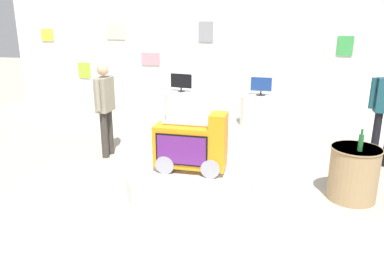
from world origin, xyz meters
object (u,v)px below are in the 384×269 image
at_px(main_display_pedestal, 190,182).
at_px(display_pedestal_left_rear, 181,106).
at_px(novelty_firetruck_tv, 191,148).
at_px(side_table_round, 354,173).
at_px(tv_on_center_rear, 261,85).
at_px(shopper_browsing_rear, 105,103).
at_px(bottle_on_side_table, 361,142).
at_px(display_pedestal_center_rear, 260,110).
at_px(tv_on_left_rear, 181,82).

distance_m(main_display_pedestal, display_pedestal_left_rear, 3.89).
distance_m(novelty_firetruck_tv, side_table_round, 2.19).
bearing_deg(side_table_round, novelty_firetruck_tv, -171.74).
relative_size(novelty_firetruck_tv, tv_on_center_rear, 1.99).
relative_size(main_display_pedestal, side_table_round, 2.43).
relative_size(tv_on_center_rear, shopper_browsing_rear, 0.30).
relative_size(display_pedestal_left_rear, bottle_on_side_table, 2.63).
distance_m(main_display_pedestal, tv_on_center_rear, 3.85).
bearing_deg(display_pedestal_left_rear, display_pedestal_center_rear, -0.30).
distance_m(display_pedestal_left_rear, side_table_round, 4.73).
distance_m(tv_on_left_rear, display_pedestal_center_rear, 1.91).
height_order(tv_on_left_rear, bottle_on_side_table, tv_on_left_rear).
bearing_deg(tv_on_left_rear, display_pedestal_left_rear, 100.22).
bearing_deg(bottle_on_side_table, display_pedestal_center_rear, 112.55).
distance_m(main_display_pedestal, bottle_on_side_table, 2.29).
bearing_deg(tv_on_center_rear, display_pedestal_center_rear, 92.88).
relative_size(display_pedestal_left_rear, display_pedestal_center_rear, 0.86).
xyz_separation_m(main_display_pedestal, tv_on_center_rear, (0.71, 3.71, 0.75)).
relative_size(main_display_pedestal, display_pedestal_center_rear, 2.01).
xyz_separation_m(tv_on_center_rear, bottle_on_side_table, (1.47, -3.53, -0.06)).
bearing_deg(novelty_firetruck_tv, tv_on_left_rear, 106.78).
distance_m(main_display_pedestal, novelty_firetruck_tv, 0.50).
height_order(main_display_pedestal, bottle_on_side_table, bottle_on_side_table).
relative_size(tv_on_left_rear, bottle_on_side_table, 1.76).
height_order(display_pedestal_center_rear, shopper_browsing_rear, shopper_browsing_rear).
bearing_deg(tv_on_center_rear, novelty_firetruck_tv, -100.57).
xyz_separation_m(display_pedestal_left_rear, tv_on_left_rear, (0.00, -0.00, 0.57)).
xyz_separation_m(display_pedestal_left_rear, shopper_browsing_rear, (-0.65, -2.61, 0.60)).
height_order(tv_on_left_rear, tv_on_center_rear, tv_on_center_rear).
height_order(display_pedestal_left_rear, tv_on_center_rear, tv_on_center_rear).
distance_m(side_table_round, bottle_on_side_table, 0.49).
xyz_separation_m(tv_on_center_rear, shopper_browsing_rear, (-2.47, -2.60, 0.04)).
bearing_deg(display_pedestal_left_rear, side_table_round, -46.27).
relative_size(side_table_round, bottle_on_side_table, 2.52).
height_order(main_display_pedestal, tv_on_left_rear, tv_on_left_rear).
relative_size(tv_on_left_rear, display_pedestal_center_rear, 0.58).
bearing_deg(display_pedestal_left_rear, main_display_pedestal, -73.46).
distance_m(tv_on_left_rear, side_table_round, 4.76).
relative_size(main_display_pedestal, tv_on_center_rear, 3.61).
xyz_separation_m(display_pedestal_center_rear, side_table_round, (1.45, -3.41, 0.03)).
bearing_deg(bottle_on_side_table, main_display_pedestal, -175.14).
distance_m(tv_on_center_rear, side_table_round, 3.74).
bearing_deg(side_table_round, main_display_pedestal, -171.98).
relative_size(display_pedestal_center_rear, bottle_on_side_table, 3.05).
bearing_deg(display_pedestal_center_rear, side_table_round, -66.92).
height_order(novelty_firetruck_tv, display_pedestal_left_rear, novelty_firetruck_tv).
distance_m(main_display_pedestal, shopper_browsing_rear, 2.23).
xyz_separation_m(display_pedestal_left_rear, bottle_on_side_table, (3.28, -3.54, 0.51)).
distance_m(tv_on_center_rear, shopper_browsing_rear, 3.59).
height_order(bottle_on_side_table, shopper_browsing_rear, shopper_browsing_rear).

